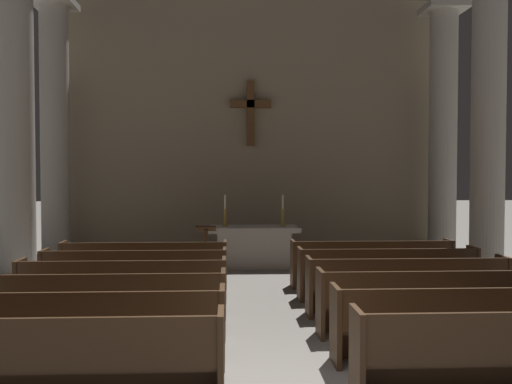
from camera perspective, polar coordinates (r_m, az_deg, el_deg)
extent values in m
cube|color=#422B19|center=(6.08, -19.43, -16.19)|extent=(3.13, 0.40, 0.05)
cube|color=#422B19|center=(5.80, -20.12, -14.28)|extent=(3.13, 0.05, 0.50)
cube|color=#422B19|center=(6.32, -18.91, -17.64)|extent=(3.13, 0.04, 0.40)
cube|color=#422B19|center=(5.81, -3.57, -16.44)|extent=(0.06, 0.50, 0.95)
cube|color=#422B19|center=(7.13, -16.74, -13.44)|extent=(3.13, 0.40, 0.05)
cube|color=#422B19|center=(6.85, -17.23, -11.71)|extent=(3.13, 0.05, 0.50)
cube|color=#422B19|center=(7.36, -16.37, -14.76)|extent=(3.13, 0.04, 0.40)
cube|color=#422B19|center=(6.90, -3.43, -13.46)|extent=(0.06, 0.50, 0.95)
cube|color=#422B19|center=(8.20, -14.78, -11.37)|extent=(3.13, 0.40, 0.05)
cube|color=#422B19|center=(7.93, -15.14, -9.81)|extent=(3.13, 0.05, 0.50)
cube|color=#422B19|center=(8.43, -14.51, -12.58)|extent=(3.13, 0.04, 0.40)
cube|color=#422B19|center=(8.00, -3.33, -11.29)|extent=(0.06, 0.50, 0.95)
cube|color=#422B19|center=(9.29, -13.30, -9.78)|extent=(3.13, 0.40, 0.05)
cube|color=#422B19|center=(9.02, -13.58, -8.36)|extent=(3.13, 0.05, 0.50)
cube|color=#422B19|center=(9.51, -13.09, -10.89)|extent=(3.13, 0.04, 0.40)
cube|color=#422B19|center=(9.10, -3.25, -9.65)|extent=(0.06, 0.50, 0.95)
cube|color=#422B19|center=(9.68, -22.78, -9.10)|extent=(0.06, 0.50, 0.95)
cube|color=#422B19|center=(10.38, -12.14, -8.52)|extent=(3.13, 0.40, 0.05)
cube|color=#422B19|center=(10.12, -12.36, -7.22)|extent=(3.13, 0.05, 0.50)
cube|color=#422B19|center=(10.60, -11.97, -9.54)|extent=(3.13, 0.04, 0.40)
cube|color=#422B19|center=(10.22, -3.19, -8.36)|extent=(0.06, 0.50, 0.95)
cube|color=#422B19|center=(10.73, -20.69, -7.99)|extent=(0.06, 0.50, 0.95)
cube|color=#422B19|center=(11.49, -11.21, -7.49)|extent=(3.13, 0.40, 0.05)
cube|color=#422B19|center=(11.22, -11.39, -6.30)|extent=(3.13, 0.05, 0.50)
cube|color=#422B19|center=(11.70, -11.07, -8.44)|extent=(3.13, 0.04, 0.40)
cube|color=#422B19|center=(11.33, -3.15, -7.33)|extent=(0.06, 0.50, 0.95)
cube|color=#422B19|center=(11.80, -18.98, -7.07)|extent=(0.06, 0.50, 0.95)
cube|color=#422B19|center=(6.51, 24.47, -15.03)|extent=(3.13, 0.40, 0.05)
cube|color=#422B19|center=(6.73, 23.72, -16.45)|extent=(3.13, 0.04, 0.40)
cube|color=#422B19|center=(5.95, 10.19, -16.02)|extent=(0.06, 0.50, 0.95)
cube|color=#422B19|center=(7.50, 20.41, -12.70)|extent=(3.13, 0.40, 0.05)
cube|color=#422B19|center=(7.24, 21.15, -11.01)|extent=(3.13, 0.05, 0.50)
cube|color=#422B19|center=(7.72, 19.85, -14.00)|extent=(3.13, 0.04, 0.40)
cube|color=#422B19|center=(7.01, 8.07, -13.21)|extent=(0.06, 0.50, 0.95)
cube|color=#422B19|center=(8.53, 17.36, -10.88)|extent=(3.13, 0.40, 0.05)
cube|color=#422B19|center=(8.26, 17.92, -9.35)|extent=(3.13, 0.05, 0.50)
cube|color=#422B19|center=(8.74, 16.93, -12.07)|extent=(3.13, 0.04, 0.40)
cube|color=#422B19|center=(8.10, 6.53, -11.13)|extent=(0.06, 0.50, 0.95)
cube|color=#422B19|center=(9.57, 15.00, -9.44)|extent=(3.13, 0.40, 0.05)
cube|color=#422B19|center=(9.31, 15.44, -8.04)|extent=(3.13, 0.05, 0.50)
cube|color=#422B19|center=(9.79, 14.66, -10.53)|extent=(3.13, 0.04, 0.40)
cube|color=#422B19|center=(9.19, 5.38, -9.54)|extent=(0.06, 0.50, 0.95)
cube|color=#422B19|center=(10.14, 23.76, -8.61)|extent=(0.06, 0.50, 0.95)
cube|color=#422B19|center=(10.64, 13.12, -8.27)|extent=(3.13, 0.40, 0.05)
cube|color=#422B19|center=(10.38, 13.47, -6.99)|extent=(3.13, 0.05, 0.50)
cube|color=#422B19|center=(10.85, 12.85, -9.27)|extent=(3.13, 0.04, 0.40)
cube|color=#422B19|center=(10.30, 4.48, -8.28)|extent=(0.06, 0.50, 0.95)
cube|color=#422B19|center=(11.15, 21.14, -7.62)|extent=(0.06, 0.50, 0.95)
cube|color=#422B19|center=(11.72, 11.59, -7.31)|extent=(3.13, 0.40, 0.05)
cube|color=#422B19|center=(11.46, 11.88, -6.13)|extent=(3.13, 0.05, 0.50)
cube|color=#422B19|center=(11.93, 11.37, -8.24)|extent=(3.13, 0.04, 0.40)
cube|color=#422B19|center=(11.41, 3.76, -7.27)|extent=(0.06, 0.50, 0.95)
cube|color=#422B19|center=(12.18, 18.97, -6.78)|extent=(0.06, 0.50, 0.95)
cube|color=#ADA89E|center=(13.01, -22.90, -7.94)|extent=(1.01, 1.01, 0.20)
cylinder|color=#ADA89E|center=(12.86, -23.10, 6.11)|extent=(0.72, 0.72, 6.54)
cube|color=#ADA89E|center=(13.47, 22.28, -7.60)|extent=(1.01, 1.01, 0.20)
cylinder|color=#ADA89E|center=(13.32, 22.46, 5.97)|extent=(0.72, 0.72, 6.54)
cube|color=#ADA89E|center=(15.45, -19.56, -6.35)|extent=(1.01, 1.01, 0.20)
cylinder|color=#ADA89E|center=(15.32, -19.70, 5.46)|extent=(0.72, 0.72, 6.54)
cube|color=#ADA89E|center=(15.88, -19.85, 17.61)|extent=(1.08, 1.08, 0.16)
cube|color=#ADA89E|center=(15.83, 18.28, -6.13)|extent=(1.01, 1.01, 0.20)
cylinder|color=#ADA89E|center=(15.71, 18.41, 5.39)|extent=(0.72, 0.72, 6.54)
cube|color=#ADA89E|center=(16.26, 18.54, 17.26)|extent=(1.08, 1.08, 0.16)
cube|color=#A8A399|center=(13.69, -0.21, -5.86)|extent=(1.76, 0.72, 0.88)
cube|color=#A8A399|center=(13.63, -0.21, -3.77)|extent=(2.20, 0.90, 0.12)
cube|color=silver|center=(13.63, -0.21, -3.50)|extent=(2.09, 0.86, 0.01)
cylinder|color=#B79338|center=(13.61, -3.16, -3.44)|extent=(0.16, 0.16, 0.02)
cylinder|color=#B79338|center=(13.60, -3.16, -2.62)|extent=(0.07, 0.07, 0.42)
cylinder|color=silver|center=(13.57, -3.17, -1.02)|extent=(0.04, 0.04, 0.34)
cylinder|color=#B79338|center=(13.67, 2.73, -3.41)|extent=(0.16, 0.16, 0.02)
cylinder|color=#B79338|center=(13.66, 2.73, -2.59)|extent=(0.07, 0.07, 0.42)
cylinder|color=silver|center=(13.63, 2.73, -1.01)|extent=(0.04, 0.04, 0.34)
cube|color=gray|center=(15.99, -0.59, 6.58)|extent=(11.24, 0.25, 7.17)
cube|color=brown|center=(15.79, -0.56, 7.94)|extent=(0.21, 0.21, 1.79)
cube|color=brown|center=(15.82, -0.56, 8.91)|extent=(1.15, 0.21, 0.21)
cylinder|color=#422B19|center=(12.57, -5.09, -8.51)|extent=(0.36, 0.36, 0.04)
cylinder|color=#422B19|center=(12.49, -5.09, -6.23)|extent=(0.10, 0.10, 1.05)
cube|color=#422B19|center=(12.42, -5.10, -3.70)|extent=(0.44, 0.31, 0.15)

